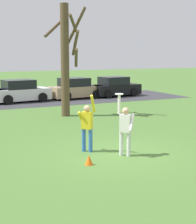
% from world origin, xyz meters
% --- Properties ---
extents(ground_plane, '(120.00, 120.00, 0.00)m').
position_xyz_m(ground_plane, '(0.00, 0.00, 0.00)').
color(ground_plane, '#4C7533').
extents(person_catcher, '(0.55, 0.57, 2.08)m').
position_xyz_m(person_catcher, '(0.14, -0.40, 0.98)').
color(person_catcher, silver).
rests_on(person_catcher, ground_plane).
extents(person_defender, '(0.65, 0.66, 2.05)m').
position_xyz_m(person_defender, '(-0.82, 0.62, 0.98)').
color(person_defender, '#3366B7').
rests_on(person_defender, ground_plane).
extents(frisbee_disc, '(0.28, 0.28, 0.02)m').
position_xyz_m(frisbee_disc, '(-0.02, -0.24, 2.09)').
color(frisbee_disc, white).
rests_on(frisbee_disc, person_catcher).
extents(parked_car_white, '(4.31, 2.46, 1.59)m').
position_xyz_m(parked_car_white, '(0.12, 14.78, 0.73)').
color(parked_car_white, white).
rests_on(parked_car_white, ground_plane).
extents(parked_car_tan, '(4.31, 2.46, 1.59)m').
position_xyz_m(parked_car_tan, '(4.45, 14.98, 0.73)').
color(parked_car_tan, tan).
rests_on(parked_car_tan, ground_plane).
extents(parked_car_black, '(4.31, 2.46, 1.59)m').
position_xyz_m(parked_car_black, '(7.87, 14.96, 0.73)').
color(parked_car_black, black).
rests_on(parked_car_black, ground_plane).
extents(bare_tree_tall, '(2.10, 1.91, 6.07)m').
position_xyz_m(bare_tree_tall, '(1.10, 7.87, 3.25)').
color(bare_tree_tall, brown).
rests_on(bare_tree_tall, ground_plane).
extents(field_cone_orange, '(0.26, 0.26, 0.32)m').
position_xyz_m(field_cone_orange, '(-1.37, -0.80, 0.16)').
color(field_cone_orange, orange).
rests_on(field_cone_orange, ground_plane).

